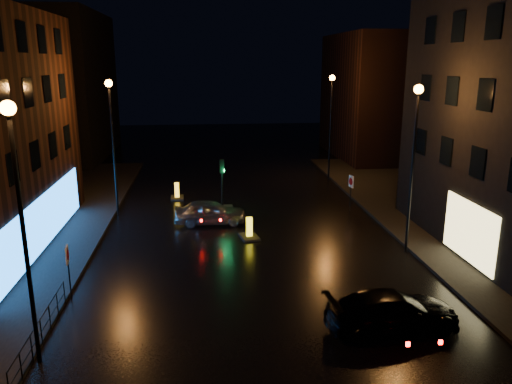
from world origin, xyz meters
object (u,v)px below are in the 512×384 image
silver_hatchback (210,212)px  road_sign_left (68,259)px  bollard_near (249,233)px  traffic_signal (222,204)px  dark_sedan (392,311)px  bollard_far (177,195)px  road_sign_right (351,185)px

silver_hatchback → road_sign_left: 10.86m
bollard_near → road_sign_left: 10.28m
bollard_near → silver_hatchback: bearing=116.4°
bollard_near → road_sign_left: size_ratio=0.66×
traffic_signal → silver_hatchback: 2.53m
dark_sedan → traffic_signal: bearing=14.3°
silver_hatchback → bollard_far: (-2.23, 5.88, -0.47)m
bollard_far → road_sign_right: size_ratio=0.57×
traffic_signal → silver_hatchback: bearing=-109.2°
silver_hatchback → dark_sedan: (6.31, -12.86, -0.01)m
bollard_near → road_sign_left: (-7.95, -6.36, 1.44)m
silver_hatchback → road_sign_right: bearing=-78.7°
road_sign_right → dark_sedan: bearing=67.7°
dark_sedan → road_sign_right: size_ratio=2.08×
silver_hatchback → bollard_near: size_ratio=2.83×
traffic_signal → road_sign_right: size_ratio=1.47×
bollard_far → road_sign_left: road_sign_left is taller
traffic_signal → bollard_near: 5.25m
traffic_signal → road_sign_left: 13.32m
bollard_near → bollard_far: bearing=105.6°
silver_hatchback → bollard_far: 6.31m
traffic_signal → silver_hatchback: traffic_signal is taller
silver_hatchback → dark_sedan: 14.33m
road_sign_left → road_sign_right: bearing=29.8°
traffic_signal → road_sign_left: traffic_signal is taller
traffic_signal → road_sign_right: traffic_signal is taller
traffic_signal → road_sign_right: bearing=-5.0°
silver_hatchback → road_sign_left: bearing=148.1°
bollard_near → road_sign_left: road_sign_left is taller
dark_sedan → bollard_near: bearing=17.2°
bollard_near → road_sign_right: bearing=21.1°
dark_sedan → bollard_far: dark_sedan is taller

